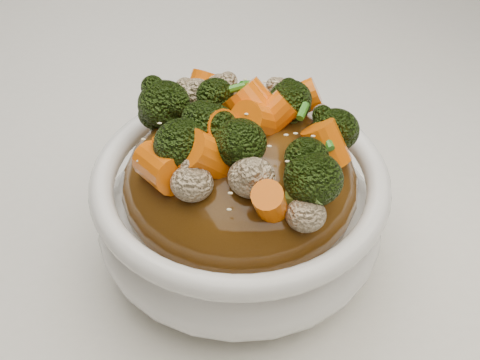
# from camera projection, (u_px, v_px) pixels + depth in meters

# --- Properties ---
(tablecloth) EXTENTS (1.20, 0.80, 0.04)m
(tablecloth) POSITION_uv_depth(u_px,v_px,m) (305.00, 231.00, 0.54)
(tablecloth) COLOR white
(tablecloth) RESTS_ON dining_table
(bowl) EXTENTS (0.23, 0.23, 0.08)m
(bowl) POSITION_uv_depth(u_px,v_px,m) (240.00, 211.00, 0.47)
(bowl) COLOR white
(bowl) RESTS_ON tablecloth
(sauce_base) EXTENTS (0.18, 0.18, 0.09)m
(sauce_base) POSITION_uv_depth(u_px,v_px,m) (240.00, 183.00, 0.46)
(sauce_base) COLOR #4E2E0D
(sauce_base) RESTS_ON bowl
(carrots) EXTENTS (0.18, 0.18, 0.05)m
(carrots) POSITION_uv_depth(u_px,v_px,m) (240.00, 115.00, 0.42)
(carrots) COLOR orange
(carrots) RESTS_ON sauce_base
(broccoli) EXTENTS (0.18, 0.18, 0.04)m
(broccoli) POSITION_uv_depth(u_px,v_px,m) (240.00, 116.00, 0.42)
(broccoli) COLOR black
(broccoli) RESTS_ON sauce_base
(cauliflower) EXTENTS (0.18, 0.18, 0.03)m
(cauliflower) POSITION_uv_depth(u_px,v_px,m) (240.00, 118.00, 0.42)
(cauliflower) COLOR #C9B189
(cauliflower) RESTS_ON sauce_base
(scallions) EXTENTS (0.14, 0.14, 0.02)m
(scallions) POSITION_uv_depth(u_px,v_px,m) (240.00, 113.00, 0.42)
(scallions) COLOR #2D761B
(scallions) RESTS_ON sauce_base
(sesame_seeds) EXTENTS (0.16, 0.16, 0.01)m
(sesame_seeds) POSITION_uv_depth(u_px,v_px,m) (240.00, 113.00, 0.42)
(sesame_seeds) COLOR beige
(sesame_seeds) RESTS_ON sauce_base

